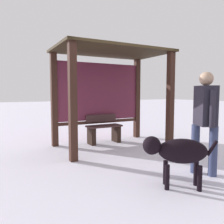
{
  "coord_description": "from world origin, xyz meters",
  "views": [
    {
      "loc": [
        -2.75,
        -5.14,
        1.41
      ],
      "look_at": [
        -0.34,
        -0.66,
        0.96
      ],
      "focal_mm": 36.61,
      "sensor_mm": 36.0,
      "label": 1
    }
  ],
  "objects_px": {
    "bench_left_inside": "(104,131)",
    "person_walking": "(205,115)",
    "dog": "(177,152)",
    "bus_shelter": "(107,80)"
  },
  "relations": [
    {
      "from": "bench_left_inside",
      "to": "person_walking",
      "type": "bearing_deg",
      "value": -81.66
    },
    {
      "from": "dog",
      "to": "person_walking",
      "type": "bearing_deg",
      "value": 13.06
    },
    {
      "from": "bench_left_inside",
      "to": "dog",
      "type": "distance_m",
      "value": 3.2
    },
    {
      "from": "bench_left_inside",
      "to": "person_walking",
      "type": "distance_m",
      "value": 3.09
    },
    {
      "from": "dog",
      "to": "bus_shelter",
      "type": "bearing_deg",
      "value": 83.12
    },
    {
      "from": "bench_left_inside",
      "to": "dog",
      "type": "bearing_deg",
      "value": -96.49
    },
    {
      "from": "bus_shelter",
      "to": "person_walking",
      "type": "height_order",
      "value": "bus_shelter"
    },
    {
      "from": "bus_shelter",
      "to": "dog",
      "type": "relative_size",
      "value": 3.05
    },
    {
      "from": "bus_shelter",
      "to": "bench_left_inside",
      "type": "distance_m",
      "value": 1.38
    },
    {
      "from": "bus_shelter",
      "to": "dog",
      "type": "distance_m",
      "value": 3.23
    }
  ]
}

